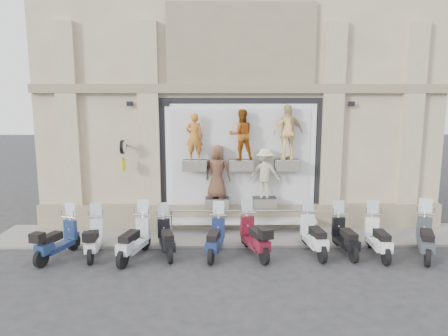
{
  "coord_description": "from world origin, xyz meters",
  "views": [
    {
      "loc": [
        -0.74,
        -10.59,
        4.39
      ],
      "look_at": [
        -0.58,
        1.9,
        2.34
      ],
      "focal_mm": 32.0,
      "sensor_mm": 36.0,
      "label": 1
    }
  ],
  "objects_px": {
    "scooter_h": "(345,230)",
    "scooter_a": "(57,233)",
    "guard_rail": "(242,224)",
    "scooter_c": "(134,232)",
    "scooter_g": "(314,228)",
    "scooter_j": "(426,231)",
    "scooter_b": "(94,232)",
    "scooter_d": "(166,231)",
    "clock_sign_bracket": "(123,151)",
    "scooter_e": "(215,231)",
    "scooter_f": "(255,229)",
    "scooter_i": "(379,231)"
  },
  "relations": [
    {
      "from": "scooter_f",
      "to": "scooter_g",
      "type": "bearing_deg",
      "value": -13.84
    },
    {
      "from": "scooter_c",
      "to": "scooter_e",
      "type": "relative_size",
      "value": 1.07
    },
    {
      "from": "scooter_f",
      "to": "scooter_h",
      "type": "relative_size",
      "value": 1.07
    },
    {
      "from": "scooter_g",
      "to": "scooter_e",
      "type": "bearing_deg",
      "value": 176.0
    },
    {
      "from": "scooter_a",
      "to": "scooter_g",
      "type": "bearing_deg",
      "value": 20.5
    },
    {
      "from": "scooter_f",
      "to": "scooter_i",
      "type": "xyz_separation_m",
      "value": [
        3.56,
        -0.08,
        -0.03
      ]
    },
    {
      "from": "guard_rail",
      "to": "scooter_h",
      "type": "bearing_deg",
      "value": -26.81
    },
    {
      "from": "scooter_c",
      "to": "scooter_e",
      "type": "xyz_separation_m",
      "value": [
        2.29,
        0.18,
        -0.05
      ]
    },
    {
      "from": "scooter_f",
      "to": "scooter_i",
      "type": "bearing_deg",
      "value": -18.67
    },
    {
      "from": "scooter_c",
      "to": "scooter_f",
      "type": "relative_size",
      "value": 1.01
    },
    {
      "from": "scooter_j",
      "to": "scooter_e",
      "type": "bearing_deg",
      "value": -159.95
    },
    {
      "from": "scooter_c",
      "to": "scooter_e",
      "type": "bearing_deg",
      "value": 19.21
    },
    {
      "from": "scooter_j",
      "to": "scooter_i",
      "type": "bearing_deg",
      "value": -163.54
    },
    {
      "from": "scooter_d",
      "to": "scooter_j",
      "type": "relative_size",
      "value": 0.9
    },
    {
      "from": "scooter_c",
      "to": "scooter_g",
      "type": "distance_m",
      "value": 5.19
    },
    {
      "from": "scooter_d",
      "to": "scooter_g",
      "type": "distance_m",
      "value": 4.31
    },
    {
      "from": "scooter_f",
      "to": "scooter_h",
      "type": "distance_m",
      "value": 2.66
    },
    {
      "from": "scooter_a",
      "to": "guard_rail",
      "type": "bearing_deg",
      "value": 36.29
    },
    {
      "from": "scooter_b",
      "to": "scooter_g",
      "type": "height_order",
      "value": "scooter_g"
    },
    {
      "from": "scooter_h",
      "to": "scooter_a",
      "type": "bearing_deg",
      "value": 177.03
    },
    {
      "from": "scooter_i",
      "to": "scooter_c",
      "type": "bearing_deg",
      "value": -176.3
    },
    {
      "from": "scooter_a",
      "to": "scooter_d",
      "type": "relative_size",
      "value": 1.04
    },
    {
      "from": "clock_sign_bracket",
      "to": "scooter_a",
      "type": "relative_size",
      "value": 0.56
    },
    {
      "from": "scooter_c",
      "to": "scooter_d",
      "type": "xyz_separation_m",
      "value": [
        0.87,
        0.27,
        -0.08
      ]
    },
    {
      "from": "clock_sign_bracket",
      "to": "scooter_j",
      "type": "bearing_deg",
      "value": -13.84
    },
    {
      "from": "scooter_e",
      "to": "scooter_f",
      "type": "bearing_deg",
      "value": 10.32
    },
    {
      "from": "scooter_a",
      "to": "scooter_j",
      "type": "distance_m",
      "value": 10.48
    },
    {
      "from": "scooter_f",
      "to": "scooter_g",
      "type": "height_order",
      "value": "scooter_f"
    },
    {
      "from": "scooter_a",
      "to": "scooter_i",
      "type": "relative_size",
      "value": 0.99
    },
    {
      "from": "scooter_e",
      "to": "scooter_f",
      "type": "distance_m",
      "value": 1.14
    },
    {
      "from": "scooter_b",
      "to": "scooter_j",
      "type": "bearing_deg",
      "value": -9.13
    },
    {
      "from": "scooter_g",
      "to": "scooter_b",
      "type": "bearing_deg",
      "value": 174.4
    },
    {
      "from": "scooter_b",
      "to": "scooter_e",
      "type": "relative_size",
      "value": 0.97
    },
    {
      "from": "clock_sign_bracket",
      "to": "scooter_h",
      "type": "distance_m",
      "value": 7.41
    },
    {
      "from": "scooter_b",
      "to": "scooter_h",
      "type": "relative_size",
      "value": 0.98
    },
    {
      "from": "clock_sign_bracket",
      "to": "scooter_a",
      "type": "distance_m",
      "value": 3.32
    },
    {
      "from": "guard_rail",
      "to": "scooter_a",
      "type": "relative_size",
      "value": 2.76
    },
    {
      "from": "scooter_b",
      "to": "scooter_f",
      "type": "height_order",
      "value": "scooter_f"
    },
    {
      "from": "guard_rail",
      "to": "scooter_h",
      "type": "xyz_separation_m",
      "value": [
        2.94,
        -1.49,
        0.27
      ]
    },
    {
      "from": "scooter_b",
      "to": "scooter_j",
      "type": "distance_m",
      "value": 9.52
    },
    {
      "from": "scooter_h",
      "to": "clock_sign_bracket",
      "type": "bearing_deg",
      "value": 159.53
    },
    {
      "from": "scooter_a",
      "to": "scooter_e",
      "type": "distance_m",
      "value": 4.47
    },
    {
      "from": "scooter_a",
      "to": "scooter_j",
      "type": "bearing_deg",
      "value": 18.19
    },
    {
      "from": "scooter_b",
      "to": "scooter_g",
      "type": "xyz_separation_m",
      "value": [
        6.39,
        0.09,
        0.06
      ]
    },
    {
      "from": "scooter_g",
      "to": "guard_rail",
      "type": "bearing_deg",
      "value": 138.07
    },
    {
      "from": "scooter_b",
      "to": "scooter_h",
      "type": "distance_m",
      "value": 7.29
    },
    {
      "from": "scooter_b",
      "to": "scooter_c",
      "type": "height_order",
      "value": "scooter_c"
    },
    {
      "from": "scooter_e",
      "to": "scooter_f",
      "type": "height_order",
      "value": "scooter_f"
    },
    {
      "from": "scooter_d",
      "to": "scooter_h",
      "type": "distance_m",
      "value": 5.21
    },
    {
      "from": "guard_rail",
      "to": "scooter_j",
      "type": "bearing_deg",
      "value": -18.88
    }
  ]
}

